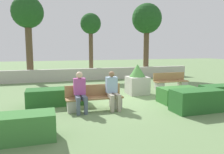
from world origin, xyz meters
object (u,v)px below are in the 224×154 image
person_seated_woman (80,90)px  tree_center_right (147,20)px  bench_front (94,100)px  tree_leftmost (28,15)px  person_seated_man (113,89)px  tree_center_left (91,26)px  bench_left_side (171,83)px  planter_corner_left (137,80)px

person_seated_woman → tree_center_right: tree_center_right is taller
bench_front → tree_leftmost: size_ratio=0.37×
person_seated_man → tree_center_left: size_ratio=0.29×
bench_front → person_seated_man: (0.60, -0.14, 0.39)m
bench_left_side → bench_front: bearing=-148.7°
bench_left_side → planter_corner_left: planter_corner_left is taller
bench_left_side → person_seated_woman: 5.75m
bench_left_side → tree_leftmost: bearing=146.3°
bench_front → tree_center_right: bearing=53.3°
person_seated_man → tree_leftmost: size_ratio=0.25×
bench_front → tree_center_left: bearing=79.0°
tree_center_left → tree_center_right: 4.04m
person_seated_man → tree_leftmost: 9.05m
person_seated_man → bench_left_side: bearing=34.0°
bench_front → planter_corner_left: (2.43, 1.92, 0.30)m
tree_leftmost → tree_center_left: bearing=3.7°
bench_front → person_seated_man: bearing=-13.2°
tree_leftmost → person_seated_woman: bearing=-75.8°
planter_corner_left → tree_leftmost: tree_leftmost is taller
person_seated_woman → tree_center_left: 8.79m
bench_left_side → tree_center_left: (-3.03, 5.38, 3.26)m
person_seated_man → planter_corner_left: size_ratio=0.95×
tree_center_left → tree_center_right: tree_center_right is taller
tree_leftmost → tree_center_left: tree_leftmost is taller
bench_front → tree_center_left: 8.70m
bench_front → person_seated_woman: (-0.50, -0.14, 0.40)m
bench_left_side → person_seated_man: person_seated_man is taller
bench_front → bench_left_side: 5.23m
bench_left_side → tree_leftmost: (-7.05, 5.12, 3.79)m
tree_center_left → tree_center_right: bearing=-7.3°
bench_left_side → person_seated_woman: bearing=-149.9°
bench_front → bench_left_side: size_ratio=1.08×
bench_front → tree_center_left: (1.54, 7.92, 3.25)m
person_seated_woman → planter_corner_left: 3.59m
planter_corner_left → tree_center_right: tree_center_right is taller
tree_leftmost → bench_left_side: bearing=-36.0°
bench_front → person_seated_man: 0.73m
person_seated_woman → tree_center_left: tree_center_left is taller
planter_corner_left → tree_center_left: 6.74m
person_seated_woman → planter_corner_left: planter_corner_left is taller
tree_leftmost → tree_center_left: size_ratio=1.18×
bench_front → tree_center_left: tree_center_left is taller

